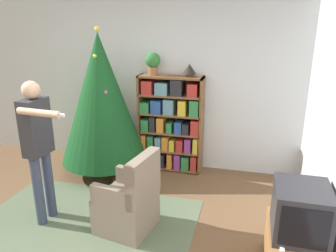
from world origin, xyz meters
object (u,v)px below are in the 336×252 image
object	(u,v)px
table_lamp	(189,69)
standing_person	(38,142)
television	(301,211)
christmas_tree	(101,99)
bookshelf	(170,125)
potted_plant	(153,62)
armchair	(129,203)

from	to	relation	value
table_lamp	standing_person	bearing A→B (deg)	-127.39
television	christmas_tree	xyz separation A→B (m)	(-2.59, 1.57, 0.47)
bookshelf	potted_plant	xyz separation A→B (m)	(-0.27, 0.01, 0.94)
armchair	potted_plant	distance (m)	2.14
bookshelf	christmas_tree	distance (m)	1.10
christmas_tree	standing_person	distance (m)	1.37
potted_plant	standing_person	bearing A→B (deg)	-114.26
christmas_tree	standing_person	xyz separation A→B (m)	(-0.11, -1.35, -0.17)
christmas_tree	potted_plant	xyz separation A→B (m)	(0.67, 0.37, 0.50)
armchair	standing_person	distance (m)	1.20
standing_person	potted_plant	size ratio (longest dim) A/B	4.99
standing_person	potted_plant	bearing A→B (deg)	160.39
christmas_tree	table_lamp	world-z (taller)	christmas_tree
bookshelf	table_lamp	distance (m)	0.89
armchair	christmas_tree	bearing A→B (deg)	-135.38
potted_plant	christmas_tree	bearing A→B (deg)	-150.79
television	potted_plant	size ratio (longest dim) A/B	1.57
christmas_tree	table_lamp	size ratio (longest dim) A/B	10.77
bookshelf	standing_person	xyz separation A→B (m)	(-1.05, -1.72, 0.26)
potted_plant	table_lamp	distance (m)	0.55
christmas_tree	table_lamp	bearing A→B (deg)	17.18
table_lamp	armchair	bearing A→B (deg)	-100.82
television	armchair	bearing A→B (deg)	170.20
bookshelf	standing_person	world-z (taller)	standing_person
bookshelf	potted_plant	distance (m)	0.97
table_lamp	television	bearing A→B (deg)	-54.78
television	bookshelf	bearing A→B (deg)	130.36
bookshelf	television	xyz separation A→B (m)	(1.65, -1.94, -0.03)
armchair	standing_person	bearing A→B (deg)	-76.26
television	table_lamp	world-z (taller)	table_lamp
table_lamp	bookshelf	bearing A→B (deg)	-178.13
christmas_tree	table_lamp	xyz separation A→B (m)	(1.21, 0.37, 0.42)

